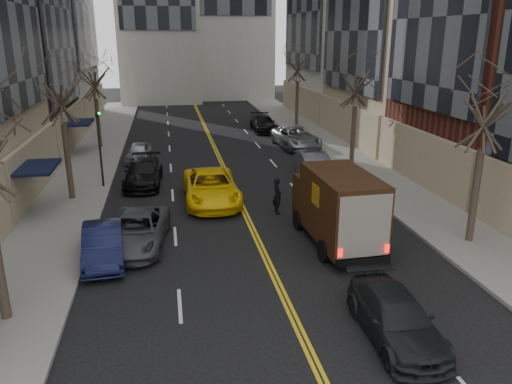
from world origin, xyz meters
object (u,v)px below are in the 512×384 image
pedestrian (277,196)px  taxi (211,187)px  ups_truck (337,208)px  observer_sedan (396,318)px

pedestrian → taxi: bearing=47.1°
pedestrian → ups_truck: bearing=-165.0°
ups_truck → pedestrian: ups_truck is taller
taxi → pedestrian: pedestrian is taller
observer_sedan → taxi: taxi is taller
ups_truck → observer_sedan: (-0.54, -6.90, -0.97)m
ups_truck → observer_sedan: 6.99m
taxi → ups_truck: bearing=-54.2°
observer_sedan → ups_truck: bearing=87.0°
pedestrian → observer_sedan: bearing=179.3°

